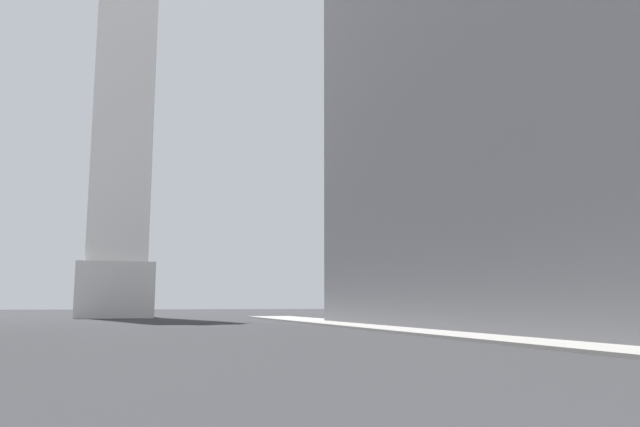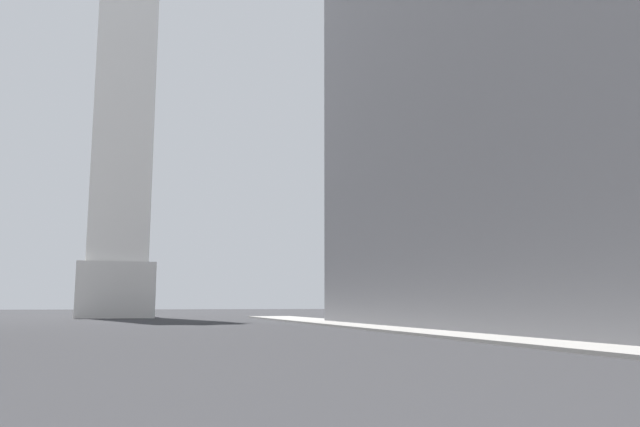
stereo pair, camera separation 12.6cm
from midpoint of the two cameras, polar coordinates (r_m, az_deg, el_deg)
The scene contains 2 objects.
sidewalk_right at distance 32.19m, azimuth 13.19°, elevation -10.67°, with size 5.00×90.67×0.15m, color gray.
obelisk at distance 82.89m, azimuth -17.06°, elevation 15.17°, with size 8.42×8.42×71.14m.
Camera 2 is at (1.41, -0.70, 1.53)m, focal length 35.00 mm.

